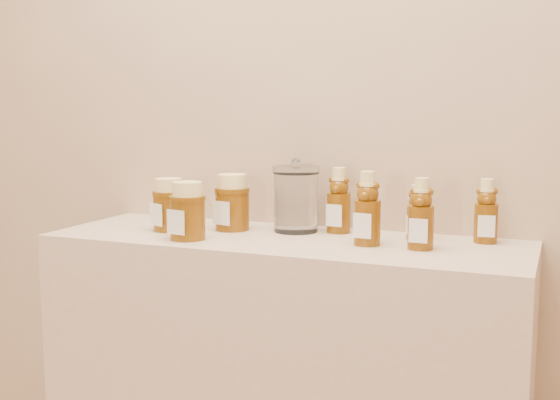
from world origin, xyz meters
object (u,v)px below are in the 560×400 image
at_px(bear_bottle_front_left, 368,203).
at_px(bear_bottle_back_left, 339,196).
at_px(honey_jar_left, 169,205).
at_px(glass_canister, 296,196).

bearing_deg(bear_bottle_front_left, bear_bottle_back_left, 136.35).
relative_size(bear_bottle_front_left, honey_jar_left, 1.43).
bearing_deg(bear_bottle_back_left, honey_jar_left, -156.12).
bearing_deg(honey_jar_left, bear_bottle_front_left, 22.85).
height_order(bear_bottle_back_left, glass_canister, bear_bottle_back_left).
distance_m(bear_bottle_front_left, honey_jar_left, 0.54).
bearing_deg(bear_bottle_front_left, glass_canister, 160.87).
xyz_separation_m(honey_jar_left, glass_canister, (0.32, 0.11, 0.02)).
bearing_deg(glass_canister, bear_bottle_front_left, -25.13).
xyz_separation_m(bear_bottle_back_left, honey_jar_left, (-0.42, -0.14, -0.03)).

